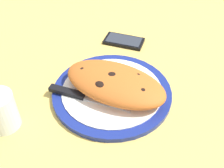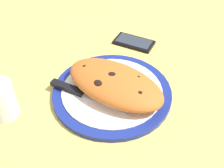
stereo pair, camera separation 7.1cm
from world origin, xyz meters
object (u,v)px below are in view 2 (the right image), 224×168
fork (122,74)px  calzone (115,83)px  plate (112,92)px  smartphone (134,42)px  knife (76,91)px  water_glass (1,102)px

fork → calzone: bearing=107.0°
plate → smartphone: plate is taller
smartphone → calzone: bearing=108.8°
plate → calzone: (-0.82, -0.03, 3.60)cm
smartphone → plate: bearing=107.0°
knife → calzone: bearing=-141.8°
calzone → smartphone: 25.33cm
fork → knife: bearing=65.6°
smartphone → water_glass: bearing=75.9°
plate → water_glass: bearing=48.1°
smartphone → water_glass: water_glass is taller
fork → knife: (5.80, 12.79, 0.30)cm
knife → smartphone: knife is taller
plate → fork: size_ratio=1.90×
calzone → smartphone: (8.06, -23.70, -3.83)cm
knife → smartphone: bearing=-89.6°
fork → smartphone: size_ratio=1.22×
calzone → plate: bearing=2.1°
plate → water_glass: size_ratio=3.37×
knife → fork: bearing=-114.4°
smartphone → water_glass: (11.10, 44.18, 3.46)cm
knife → water_glass: bearing=51.7°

